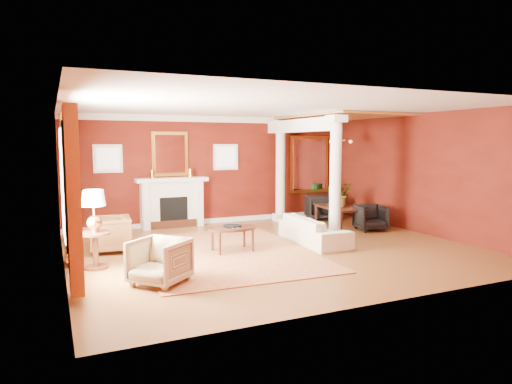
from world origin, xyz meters
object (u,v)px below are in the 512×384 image
armchair_leopard (110,232)px  side_table (94,217)px  coffee_table (232,229)px  dining_table (340,210)px  armchair_stripe (160,259)px  sofa (314,226)px

armchair_leopard → side_table: size_ratio=0.58×
coffee_table → dining_table: 3.99m
armchair_leopard → dining_table: dining_table is taller
coffee_table → dining_table: dining_table is taller
armchair_stripe → side_table: size_ratio=0.57×
coffee_table → dining_table: (3.67, 1.56, -0.05)m
side_table → armchair_stripe: bearing=-58.6°
armchair_stripe → side_table: (-0.82, 1.35, 0.52)m
armchair_stripe → dining_table: 6.28m
armchair_leopard → dining_table: bearing=100.0°
armchair_stripe → dining_table: bearing=77.7°
armchair_leopard → armchair_stripe: armchair_leopard is taller
dining_table → armchair_leopard: bearing=99.5°
side_table → sofa: bearing=2.1°
sofa → armchair_leopard: bearing=78.9°
sofa → armchair_leopard: size_ratio=2.51×
armchair_leopard → side_table: (-0.38, -1.17, 0.52)m
sofa → side_table: side_table is taller
sofa → armchair_stripe: 4.01m
dining_table → coffee_table: bearing=117.0°
armchair_leopard → coffee_table: size_ratio=0.79×
sofa → armchair_stripe: armchair_stripe is taller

